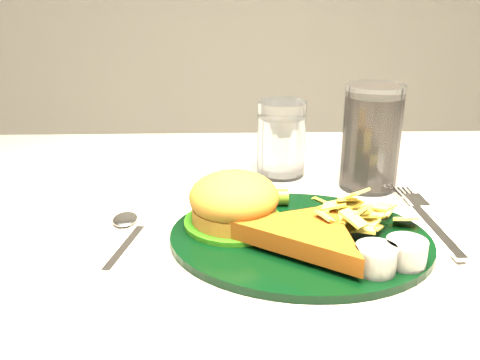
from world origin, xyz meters
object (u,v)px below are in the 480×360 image
object	(u,v)px
dinner_plate	(301,216)
cola_glass	(371,137)
water_glass	(281,139)
fork_napkin	(433,227)

from	to	relation	value
dinner_plate	cola_glass	xyz separation A→B (m)	(0.12, 0.17, 0.04)
water_glass	fork_napkin	distance (m)	0.27
dinner_plate	cola_glass	distance (m)	0.22
dinner_plate	cola_glass	world-z (taller)	cola_glass
water_glass	dinner_plate	bearing A→B (deg)	-90.03
cola_glass	fork_napkin	bearing A→B (deg)	-73.76
water_glass	cola_glass	xyz separation A→B (m)	(0.12, -0.06, 0.02)
water_glass	fork_napkin	size ratio (longest dim) A/B	0.64
cola_glass	fork_napkin	distance (m)	0.17
dinner_plate	water_glass	bearing A→B (deg)	99.81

